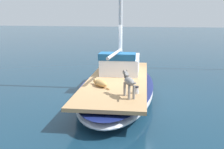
% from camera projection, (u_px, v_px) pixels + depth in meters
% --- Properties ---
extents(ground_plane, '(120.00, 120.00, 0.00)m').
position_uv_depth(ground_plane, '(118.00, 96.00, 9.64)').
color(ground_plane, '#143347').
extents(sailboat_main, '(3.11, 7.42, 0.66)m').
position_uv_depth(sailboat_main, '(118.00, 87.00, 9.57)').
color(sailboat_main, '#B2B7C1').
rests_on(sailboat_main, ground).
extents(cabin_house, '(1.58, 2.33, 0.84)m').
position_uv_depth(cabin_house, '(121.00, 63.00, 10.51)').
color(cabin_house, silver).
rests_on(cabin_house, sailboat_main).
extents(dog_tan, '(0.72, 0.74, 0.22)m').
position_uv_depth(dog_tan, '(101.00, 83.00, 8.38)').
color(dog_tan, tan).
rests_on(dog_tan, sailboat_main).
extents(dog_grey, '(0.52, 0.86, 0.70)m').
position_uv_depth(dog_grey, '(129.00, 82.00, 7.23)').
color(dog_grey, gray).
rests_on(dog_grey, sailboat_main).
extents(deck_winch, '(0.16, 0.16, 0.21)m').
position_uv_depth(deck_winch, '(136.00, 90.00, 7.63)').
color(deck_winch, '#B7B7BC').
rests_on(deck_winch, sailboat_main).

